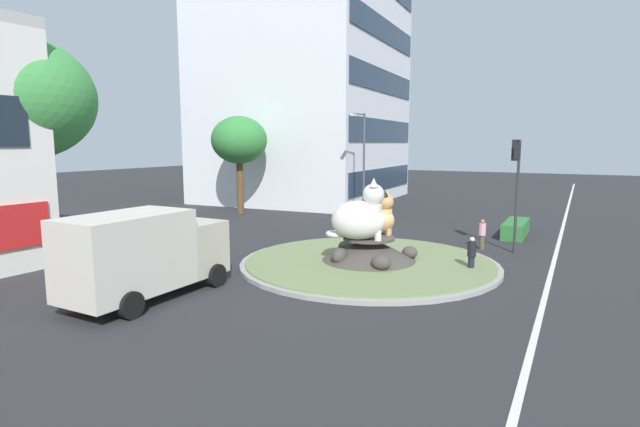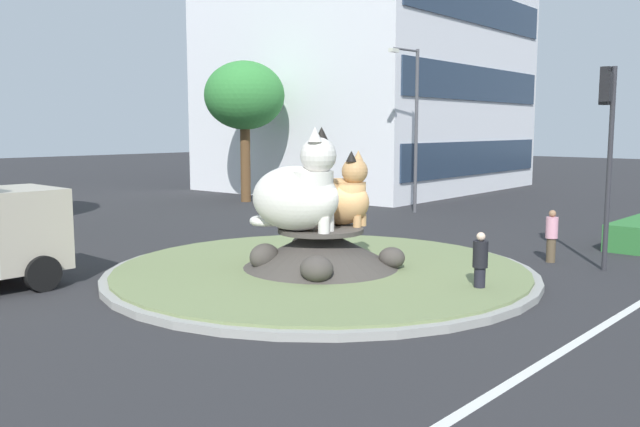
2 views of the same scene
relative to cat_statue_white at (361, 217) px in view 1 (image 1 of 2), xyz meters
name	(u,v)px [view 1 (image 1 of 2)]	position (x,y,z in m)	size (l,w,h in m)	color
ground_plane	(368,265)	(0.75, -0.07, -2.33)	(160.00, 160.00, 0.00)	#28282B
lane_centreline	(547,287)	(0.75, -7.59, -2.33)	(112.00, 0.20, 0.01)	silver
roundabout_island	(369,257)	(0.74, -0.07, -1.95)	(11.73, 11.73, 1.33)	gray
cat_statue_white	(361,217)	(0.00, 0.00, 0.00)	(2.32, 3.13, 2.75)	silver
cat_statue_calico	(377,218)	(1.58, -0.14, -0.24)	(1.47, 2.19, 2.11)	tan
traffic_light_mast	(516,171)	(6.60, -5.56, 1.84)	(0.76, 0.49, 5.74)	#2D2D33
office_tower	(306,38)	(23.71, 16.08, 13.28)	(18.79, 16.81, 31.22)	silver
clipped_hedge_strip	(516,229)	(11.66, -5.16, -1.88)	(4.16, 1.20, 0.90)	#2D7033
broadleaf_tree_behind_island	(239,141)	(11.89, 15.46, 3.40)	(4.35, 4.35, 7.65)	brown
second_tree_near_tower	(20,99)	(-5.37, 15.24, 5.29)	(6.78, 6.78, 10.53)	brown
streetlight_arm	(363,158)	(13.92, 5.84, 2.11)	(2.10, 0.29, 7.71)	#4C4C51
pedestrian_black_shirt	(472,254)	(1.50, -4.52, -1.50)	(0.36, 0.36, 1.59)	black
pedestrian_pink_shirt	(482,234)	(6.78, -4.04, -1.50)	(0.36, 0.36, 1.59)	brown
delivery_box_truck	(144,253)	(-7.61, 5.13, -0.63)	(6.27, 2.78, 3.17)	#B7AD99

